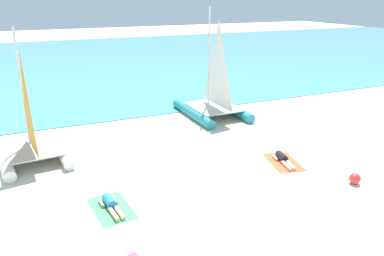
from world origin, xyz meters
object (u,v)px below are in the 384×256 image
at_px(sailboat_white, 31,141).
at_px(towel_right, 284,162).
at_px(beach_ball, 355,179).
at_px(sailboat_teal, 213,101).
at_px(towel_middle, 112,208).
at_px(sunbather_right, 283,159).
at_px(sunbather_middle, 111,204).

xyz_separation_m(sailboat_white, towel_right, (9.09, -4.45, -0.77)).
xyz_separation_m(towel_right, beach_ball, (1.15, -2.53, 0.20)).
distance_m(sailboat_teal, sailboat_white, 9.61).
xyz_separation_m(sailboat_teal, towel_middle, (-7.33, -7.33, -0.85)).
height_order(sailboat_white, beach_ball, sailboat_white).
bearing_deg(sunbather_right, sailboat_teal, 101.26).
bearing_deg(towel_middle, beach_ball, -12.87).
bearing_deg(sailboat_white, towel_right, -31.55).
xyz_separation_m(towel_middle, sunbather_middle, (-0.01, 0.07, 0.13)).
distance_m(sailboat_teal, sunbather_right, 6.67).
relative_size(sailboat_teal, sunbather_middle, 3.68).
relative_size(sunbather_right, beach_ball, 3.87).
xyz_separation_m(sailboat_white, beach_ball, (10.24, -6.97, -0.57)).
height_order(towel_right, sunbather_right, sunbather_right).
height_order(sunbather_right, beach_ball, beach_ball).
height_order(towel_middle, sunbather_right, sunbather_right).
bearing_deg(towel_right, sunbather_middle, -175.30).
bearing_deg(sailboat_teal, sunbather_middle, -135.85).
bearing_deg(sunbather_right, beach_ball, -52.97).
distance_m(towel_middle, towel_right, 7.10).
xyz_separation_m(sunbather_right, beach_ball, (1.14, -2.59, 0.07)).
relative_size(towel_middle, beach_ball, 4.72).
bearing_deg(sailboat_white, sunbather_middle, -73.70).
height_order(sailboat_teal, towel_middle, sailboat_teal).
distance_m(sailboat_teal, towel_right, 6.74).
xyz_separation_m(sailboat_teal, sunbather_right, (-0.24, -6.62, -0.73)).
relative_size(sailboat_teal, beach_ball, 14.33).
height_order(sailboat_white, sunbather_middle, sailboat_white).
height_order(sailboat_teal, sunbather_middle, sailboat_teal).
distance_m(sunbather_middle, sunbather_right, 7.12).
bearing_deg(towel_right, sailboat_teal, 87.80).
bearing_deg(sunbather_middle, sunbather_right, -0.12).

